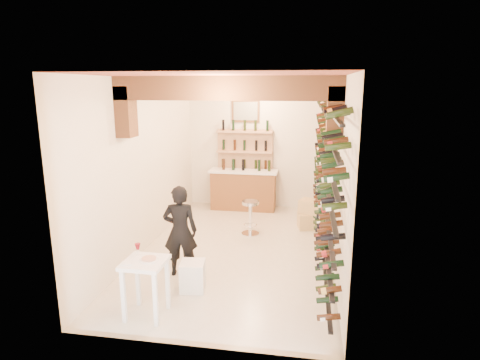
% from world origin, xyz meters
% --- Properties ---
extents(ground, '(6.00, 6.00, 0.00)m').
position_xyz_m(ground, '(0.00, 0.00, 0.00)').
color(ground, beige).
rests_on(ground, ground).
extents(room_shell, '(3.52, 6.02, 3.21)m').
position_xyz_m(room_shell, '(0.00, -0.26, 2.25)').
color(room_shell, silver).
rests_on(room_shell, ground).
extents(wine_rack, '(0.32, 5.70, 2.56)m').
position_xyz_m(wine_rack, '(1.53, 0.00, 1.55)').
color(wine_rack, black).
rests_on(wine_rack, ground).
extents(back_counter, '(1.70, 0.62, 1.29)m').
position_xyz_m(back_counter, '(-0.30, 2.65, 0.53)').
color(back_counter, brown).
rests_on(back_counter, ground).
extents(back_shelving, '(1.40, 0.31, 2.73)m').
position_xyz_m(back_shelving, '(-0.30, 2.89, 1.17)').
color(back_shelving, tan).
rests_on(back_shelving, ground).
extents(tasting_table, '(0.56, 0.56, 0.96)m').
position_xyz_m(tasting_table, '(-0.83, -2.43, 0.65)').
color(tasting_table, white).
rests_on(tasting_table, ground).
extents(white_stool, '(0.41, 0.41, 0.45)m').
position_xyz_m(white_stool, '(-0.41, -1.65, 0.23)').
color(white_stool, white).
rests_on(white_stool, ground).
extents(person, '(0.61, 0.45, 1.52)m').
position_xyz_m(person, '(-0.74, -1.18, 0.76)').
color(person, black).
rests_on(person, ground).
extents(chrome_barstool, '(0.37, 0.37, 0.73)m').
position_xyz_m(chrome_barstool, '(0.13, 0.85, 0.42)').
color(chrome_barstool, silver).
rests_on(chrome_barstool, ground).
extents(crate_lower, '(0.63, 0.49, 0.34)m').
position_xyz_m(crate_lower, '(1.40, 1.44, 0.17)').
color(crate_lower, tan).
rests_on(crate_lower, ground).
extents(crate_upper, '(0.61, 0.52, 0.30)m').
position_xyz_m(crate_upper, '(1.40, 1.44, 0.49)').
color(crate_upper, tan).
rests_on(crate_upper, crate_lower).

